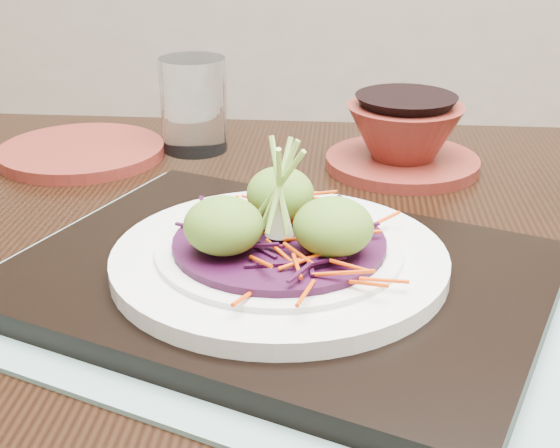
{
  "coord_description": "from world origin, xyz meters",
  "views": [
    {
      "loc": [
        -0.12,
        -0.65,
        1.03
      ],
      "look_at": [
        -0.13,
        -0.11,
        0.79
      ],
      "focal_mm": 50.0,
      "sensor_mm": 36.0,
      "label": 1
    }
  ],
  "objects_px": {
    "dining_table": "(331,363)",
    "water_glass": "(194,105)",
    "serving_tray": "(279,278)",
    "terracotta_side_plate": "(81,152)",
    "white_plate": "(279,258)",
    "terracotta_bowl_set": "(404,140)"
  },
  "relations": [
    {
      "from": "dining_table",
      "to": "terracotta_side_plate",
      "type": "bearing_deg",
      "value": 140.72
    },
    {
      "from": "serving_tray",
      "to": "terracotta_bowl_set",
      "type": "height_order",
      "value": "terracotta_bowl_set"
    },
    {
      "from": "serving_tray",
      "to": "water_glass",
      "type": "relative_size",
      "value": 3.62
    },
    {
      "from": "terracotta_bowl_set",
      "to": "dining_table",
      "type": "bearing_deg",
      "value": -109.9
    },
    {
      "from": "terracotta_side_plate",
      "to": "water_glass",
      "type": "bearing_deg",
      "value": 13.85
    },
    {
      "from": "dining_table",
      "to": "water_glass",
      "type": "height_order",
      "value": "water_glass"
    },
    {
      "from": "white_plate",
      "to": "terracotta_side_plate",
      "type": "xyz_separation_m",
      "value": [
        -0.23,
        0.3,
        -0.02
      ]
    },
    {
      "from": "water_glass",
      "to": "white_plate",
      "type": "bearing_deg",
      "value": -72.82
    },
    {
      "from": "dining_table",
      "to": "serving_tray",
      "type": "distance_m",
      "value": 0.13
    },
    {
      "from": "serving_tray",
      "to": "terracotta_bowl_set",
      "type": "xyz_separation_m",
      "value": [
        0.12,
        0.28,
        0.02
      ]
    },
    {
      "from": "white_plate",
      "to": "terracotta_bowl_set",
      "type": "relative_size",
      "value": 1.18
    },
    {
      "from": "terracotta_side_plate",
      "to": "terracotta_bowl_set",
      "type": "bearing_deg",
      "value": -4.31
    },
    {
      "from": "white_plate",
      "to": "terracotta_side_plate",
      "type": "height_order",
      "value": "white_plate"
    },
    {
      "from": "serving_tray",
      "to": "terracotta_side_plate",
      "type": "bearing_deg",
      "value": 152.02
    },
    {
      "from": "terracotta_side_plate",
      "to": "dining_table",
      "type": "bearing_deg",
      "value": -43.03
    },
    {
      "from": "serving_tray",
      "to": "terracotta_side_plate",
      "type": "relative_size",
      "value": 2.09
    },
    {
      "from": "dining_table",
      "to": "terracotta_bowl_set",
      "type": "relative_size",
      "value": 5.92
    },
    {
      "from": "dining_table",
      "to": "terracotta_side_plate",
      "type": "distance_m",
      "value": 0.38
    },
    {
      "from": "serving_tray",
      "to": "terracotta_side_plate",
      "type": "distance_m",
      "value": 0.38
    },
    {
      "from": "serving_tray",
      "to": "white_plate",
      "type": "height_order",
      "value": "white_plate"
    },
    {
      "from": "dining_table",
      "to": "white_plate",
      "type": "height_order",
      "value": "white_plate"
    },
    {
      "from": "water_glass",
      "to": "terracotta_side_plate",
      "type": "bearing_deg",
      "value": -166.15
    }
  ]
}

